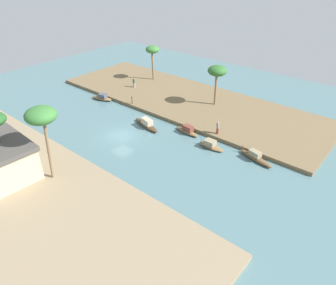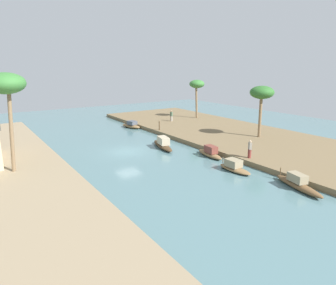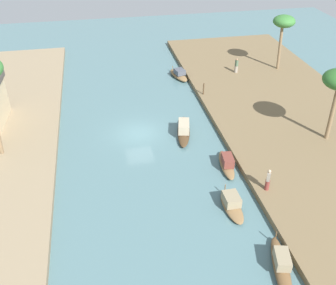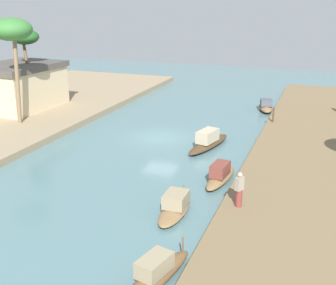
% 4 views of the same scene
% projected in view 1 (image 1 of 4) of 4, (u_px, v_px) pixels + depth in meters
% --- Properties ---
extents(river_water, '(75.45, 75.45, 0.00)m').
position_uv_depth(river_water, '(121.00, 135.00, 42.88)').
color(river_water, slate).
rests_on(river_water, ground).
extents(riverbank_left, '(45.92, 15.29, 0.51)m').
position_uv_depth(riverbank_left, '(187.00, 100.00, 52.47)').
color(riverbank_left, brown).
rests_on(riverbank_left, ground).
extents(riverbank_right, '(45.92, 15.29, 0.51)m').
position_uv_depth(riverbank_right, '(17.00, 187.00, 33.04)').
color(riverbank_right, '#937F60').
rests_on(riverbank_right, ground).
extents(sampan_midstream, '(4.83, 2.01, 1.18)m').
position_uv_depth(sampan_midstream, '(255.00, 157.00, 37.60)').
color(sampan_midstream, brown).
rests_on(sampan_midstream, river_water).
extents(sampan_downstream_large, '(3.95, 2.05, 1.10)m').
position_uv_depth(sampan_downstream_large, '(102.00, 98.00, 53.00)').
color(sampan_downstream_large, brown).
rests_on(sampan_downstream_large, river_water).
extents(sampan_near_left_bank, '(5.35, 2.26, 1.33)m').
position_uv_depth(sampan_near_left_bank, '(146.00, 124.00, 44.75)').
color(sampan_near_left_bank, '#47331E').
rests_on(sampan_near_left_bank, river_water).
extents(sampan_foreground, '(3.94, 1.38, 1.18)m').
position_uv_depth(sampan_foreground, '(187.00, 131.00, 43.20)').
color(sampan_foreground, brown).
rests_on(sampan_foreground, river_water).
extents(sampan_upstream_small, '(3.49, 1.20, 1.06)m').
position_uv_depth(sampan_upstream_small, '(211.00, 145.00, 39.96)').
color(sampan_upstream_small, brown).
rests_on(sampan_upstream_small, river_water).
extents(person_on_near_bank, '(0.48, 0.44, 1.75)m').
position_uv_depth(person_on_near_bank, '(218.00, 128.00, 41.88)').
color(person_on_near_bank, brown).
rests_on(person_on_near_bank, riverbank_left).
extents(person_by_mooring, '(0.44, 0.42, 1.69)m').
position_uv_depth(person_by_mooring, '(134.00, 83.00, 56.44)').
color(person_by_mooring, gray).
rests_on(person_by_mooring, riverbank_left).
extents(mooring_post, '(0.14, 0.14, 1.24)m').
position_uv_depth(mooring_post, '(132.00, 100.00, 50.37)').
color(mooring_post, '#4C3823').
rests_on(mooring_post, riverbank_left).
extents(palm_tree_left_near, '(2.88, 2.88, 6.29)m').
position_uv_depth(palm_tree_left_near, '(217.00, 72.00, 47.66)').
color(palm_tree_left_near, '#7F6647').
rests_on(palm_tree_left_near, riverbank_left).
extents(palm_tree_left_far, '(2.48, 2.48, 6.34)m').
position_uv_depth(palm_tree_left_far, '(152.00, 51.00, 57.49)').
color(palm_tree_left_far, '#7F6647').
rests_on(palm_tree_left_far, riverbank_left).
extents(palm_tree_right_short, '(3.11, 3.11, 8.16)m').
position_uv_depth(palm_tree_right_short, '(41.00, 117.00, 30.57)').
color(palm_tree_right_short, '#7F6647').
rests_on(palm_tree_right_short, riverbank_right).
extents(riverside_building, '(7.90, 6.13, 4.00)m').
position_uv_depth(riverside_building, '(0.00, 160.00, 33.35)').
color(riverside_building, beige).
rests_on(riverside_building, riverbank_right).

